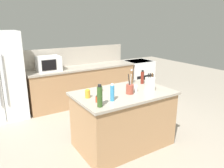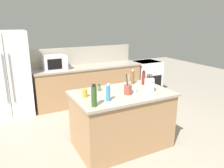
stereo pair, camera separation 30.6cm
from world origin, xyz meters
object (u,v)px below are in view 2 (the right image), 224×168
Objects in this scene: refrigerator at (7,75)px; range_oven at (146,76)px; salt_shaker at (134,89)px; microwave at (55,63)px; knife_block at (149,85)px; dish_soap_bottle at (108,93)px; pepper_grinder at (133,77)px; spice_jar_oregano at (99,88)px; honey_jar at (85,93)px; utensil_crock at (128,89)px; spice_jar_paprika at (93,99)px; vinegar_bottle at (144,78)px; olive_oil_bottle at (94,96)px.

range_oven is at bearing -0.80° from refrigerator.
salt_shaker is at bearing -53.09° from refrigerator.
microwave is 1.78× the size of knife_block.
dish_soap_bottle is at bearing -164.76° from salt_shaker.
pepper_grinder is at bearing 36.55° from dish_soap_bottle.
spice_jar_oregano is at bearing 144.67° from salt_shaker.
pepper_grinder is at bearing 15.14° from honey_jar.
utensil_crock reaches higher than spice_jar_paprika.
knife_block is (0.96, -2.35, -0.05)m from microwave.
vinegar_bottle is at bearing 26.18° from dish_soap_bottle.
knife_block is 1.16× the size of vinegar_bottle.
knife_block is 0.25m from salt_shaker.
microwave reaches higher than pepper_grinder.
pepper_grinder is (1.04, 0.68, -0.02)m from olive_oil_bottle.
knife_block is 0.82m from spice_jar_oregano.
knife_block is at bearing 6.00° from dish_soap_bottle.
salt_shaker is (-0.40, -0.31, -0.06)m from vinegar_bottle.
vinegar_bottle is at bearing -37.03° from pepper_grinder.
pepper_grinder reaches higher than honey_jar.
olive_oil_bottle reaches higher than dish_soap_bottle.
range_oven is 2.56m from vinegar_bottle.
pepper_grinder is (1.02, 0.28, 0.06)m from honey_jar.
salt_shaker reaches higher than range_oven.
salt_shaker is at bearing -35.33° from spice_jar_oregano.
salt_shaker is (0.72, -2.29, -0.11)m from microwave.
knife_block is 1.10× the size of pepper_grinder.
pepper_grinder is (0.24, 0.43, 0.07)m from salt_shaker.
spice_jar_paprika is 0.75m from salt_shaker.
spice_jar_oregano is 0.89× the size of salt_shaker.
refrigerator is at bearing 142.10° from knife_block.
spice_jar_oregano is 0.36m from honey_jar.
pepper_grinder reaches higher than salt_shaker.
utensil_crock is 2.40× the size of honey_jar.
range_oven is 8.41× the size of spice_jar_oregano.
spice_jar_oregano reaches higher than spice_jar_paprika.
vinegar_bottle reaches higher than salt_shaker.
refrigerator reaches higher than utensil_crock.
vinegar_bottle is at bearing 79.97° from knife_block.
spice_jar_paprika is 0.92× the size of spice_jar_oregano.
knife_block is 0.50m from pepper_grinder.
knife_block is 0.99m from spice_jar_paprika.
dish_soap_bottle is 0.97m from pepper_grinder.
knife_block is at bearing -5.73° from utensil_crock.
refrigerator reaches higher than range_oven.
refrigerator is 3.71m from range_oven.
honey_jar is (0.02, 0.41, -0.08)m from olive_oil_bottle.
spice_jar_paprika is at bearing 71.92° from olive_oil_bottle.
olive_oil_bottle is 1.17× the size of pepper_grinder.
refrigerator reaches higher than dish_soap_bottle.
pepper_grinder is at bearing 61.09° from salt_shaker.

